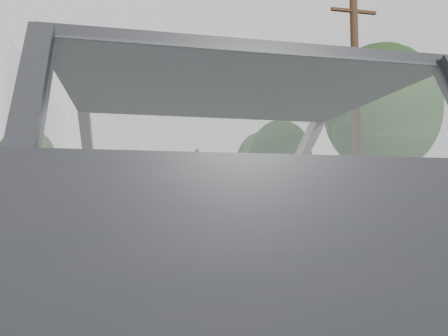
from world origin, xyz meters
name	(u,v)px	position (x,y,z in m)	size (l,w,h in m)	color
subject_car	(213,222)	(0.00, 0.00, 0.72)	(1.80, 4.00, 1.45)	black
dashboard	(198,202)	(0.00, 0.62, 0.85)	(1.58, 0.45, 0.30)	black
driver_seat	(147,195)	(-0.40, -0.29, 0.88)	(0.50, 0.72, 0.42)	#25262A
passenger_seat	(294,195)	(0.40, -0.29, 0.88)	(0.50, 0.72, 0.42)	#25262A
steering_wheel	(144,191)	(-0.40, 0.33, 0.92)	(0.36, 0.36, 0.04)	black
cat	(227,171)	(0.22, 0.61, 1.08)	(0.54, 0.17, 0.24)	slate
guardrail	(293,213)	(4.30, 10.00, 0.58)	(0.05, 90.00, 0.32)	slate
other_car	(126,207)	(-0.83, 24.76, 0.69)	(1.66, 4.21, 1.38)	#A3A4A6
highway_sign	(249,200)	(6.05, 21.52, 1.11)	(0.09, 0.89, 2.22)	#12451E
utility_pole	(356,106)	(6.67, 10.34, 4.05)	(0.26, 0.26, 8.10)	#482918
tree_1	(382,134)	(11.72, 16.98, 4.35)	(5.74, 5.74, 8.69)	#153416
tree_2	(281,169)	(9.57, 26.15, 3.27)	(4.31, 4.31, 6.53)	#153416
tree_3	(263,173)	(12.24, 39.27, 3.97)	(5.24, 5.24, 7.94)	#153416
tree_6	(26,172)	(-8.92, 34.95, 3.43)	(4.52, 4.52, 6.86)	#153416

